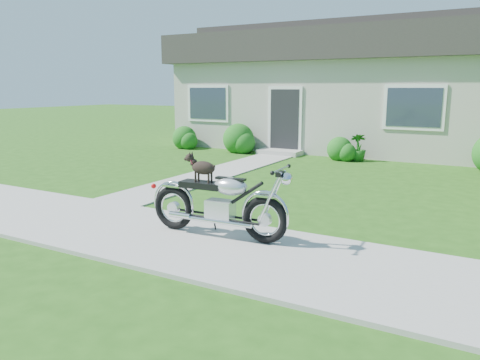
% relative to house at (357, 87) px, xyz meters
% --- Properties ---
extents(ground, '(80.00, 80.00, 0.00)m').
position_rel_house_xyz_m(ground, '(0.00, -11.99, -2.16)').
color(ground, '#235114').
rests_on(ground, ground).
extents(sidewalk, '(24.00, 2.20, 0.04)m').
position_rel_house_xyz_m(sidewalk, '(0.00, -11.99, -2.14)').
color(sidewalk, '#9E9B93').
rests_on(sidewalk, ground).
extents(walkway, '(1.20, 8.00, 0.03)m').
position_rel_house_xyz_m(walkway, '(-1.50, -6.99, -2.14)').
color(walkway, '#9E9B93').
rests_on(walkway, ground).
extents(house, '(12.60, 7.03, 4.50)m').
position_rel_house_xyz_m(house, '(0.00, 0.00, 0.00)').
color(house, beige).
rests_on(house, ground).
extents(shrub_row, '(10.85, 1.09, 1.09)m').
position_rel_house_xyz_m(shrub_row, '(-0.13, -3.49, -1.73)').
color(shrub_row, '#1D5E18').
rests_on(shrub_row, ground).
extents(potted_plant_left, '(0.70, 0.79, 0.81)m').
position_rel_house_xyz_m(potted_plant_left, '(-3.10, -3.44, -1.75)').
color(potted_plant_left, '#144E16').
rests_on(potted_plant_left, ground).
extents(potted_plant_right, '(0.62, 0.62, 0.82)m').
position_rel_house_xyz_m(potted_plant_right, '(1.08, -3.44, -1.75)').
color(potted_plant_right, '#1C5B19').
rests_on(potted_plant_right, ground).
extents(motorcycle_with_dog, '(2.22, 0.60, 1.18)m').
position_rel_house_xyz_m(motorcycle_with_dog, '(1.31, -11.67, -1.60)').
color(motorcycle_with_dog, black).
rests_on(motorcycle_with_dog, sidewalk).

